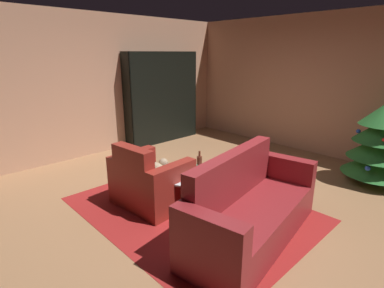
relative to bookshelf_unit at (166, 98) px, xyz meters
name	(u,v)px	position (x,y,z in m)	size (l,w,h in m)	color
ground_plane	(209,197)	(2.73, -1.46, -0.98)	(7.23, 7.23, 0.00)	#976B47
wall_back	(316,86)	(2.73, 1.58, 0.38)	(5.99, 0.06, 2.71)	tan
wall_left	(101,85)	(-0.23, -1.46, 0.38)	(0.06, 6.14, 2.71)	tan
area_rug	(191,209)	(2.81, -1.89, -0.97)	(2.98, 2.26, 0.01)	maroon
bookshelf_unit	(166,98)	(0.00, 0.00, 0.00)	(0.33, 1.82, 2.00)	black
armchair_red	(150,183)	(2.32, -2.19, -0.67)	(1.01, 0.82, 0.87)	maroon
couch_red	(250,211)	(3.69, -1.85, -0.66)	(1.04, 2.05, 0.94)	maroon
coffee_table	(187,177)	(2.67, -1.82, -0.59)	(0.72, 0.72, 0.43)	black
book_stack_on_table	(188,167)	(2.64, -1.78, -0.47)	(0.22, 0.16, 0.16)	#9F967E
bottle_on_table	(199,163)	(2.70, -1.63, -0.43)	(0.07, 0.07, 0.29)	brown
decorated_tree	(381,144)	(4.19, 0.79, -0.33)	(1.00, 1.00, 1.28)	brown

